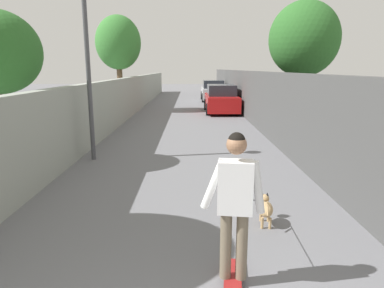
% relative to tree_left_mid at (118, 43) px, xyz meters
% --- Properties ---
extents(ground_plane, '(80.00, 80.00, 0.00)m').
position_rel_tree_left_mid_xyz_m(ground_plane, '(-5.00, -3.83, -3.79)').
color(ground_plane, slate).
extents(wall_left, '(48.00, 0.30, 1.98)m').
position_rel_tree_left_mid_xyz_m(wall_left, '(-7.00, -0.79, -2.80)').
color(wall_left, '#999E93').
rests_on(wall_left, ground).
extents(fence_right, '(48.00, 0.30, 2.31)m').
position_rel_tree_left_mid_xyz_m(fence_right, '(-7.00, -6.87, -2.63)').
color(fence_right, '#4C4C4C').
rests_on(fence_right, ground).
extents(tree_left_mid, '(2.49, 2.49, 5.29)m').
position_rel_tree_left_mid_xyz_m(tree_left_mid, '(0.00, 0.00, 0.00)').
color(tree_left_mid, brown).
rests_on(tree_left_mid, ground).
extents(tree_right_far, '(2.69, 2.69, 4.97)m').
position_rel_tree_left_mid_xyz_m(tree_right_far, '(-6.00, -8.37, -0.27)').
color(tree_right_far, '#473523').
rests_on(tree_right_far, ground).
extents(lamp_post, '(0.36, 0.36, 4.66)m').
position_rel_tree_left_mid_xyz_m(lamp_post, '(-10.64, -1.34, -0.63)').
color(lamp_post, '#4C4C51').
rests_on(lamp_post, ground).
extents(skateboard, '(0.82, 0.30, 0.08)m').
position_rel_tree_left_mid_xyz_m(skateboard, '(-16.24, -4.49, -3.72)').
color(skateboard, maroon).
rests_on(skateboard, ground).
extents(person_skateboarder, '(0.27, 0.72, 1.70)m').
position_rel_tree_left_mid_xyz_m(person_skateboarder, '(-16.24, -4.49, -2.71)').
color(person_skateboarder, '#726651').
rests_on(person_skateboarder, skateboard).
extents(dog, '(1.88, 0.84, 1.06)m').
position_rel_tree_left_mid_xyz_m(dog, '(-14.68, -5.19, -3.52)').
color(dog, tan).
rests_on(dog, ground).
extents(car_near, '(4.11, 1.80, 1.54)m').
position_rel_tree_left_mid_xyz_m(car_near, '(-0.35, -5.72, -3.07)').
color(car_near, '#B71414').
rests_on(car_near, ground).
extents(car_far, '(3.91, 1.80, 1.54)m').
position_rel_tree_left_mid_xyz_m(car_far, '(6.76, -5.72, -3.08)').
color(car_far, silver).
rests_on(car_far, ground).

